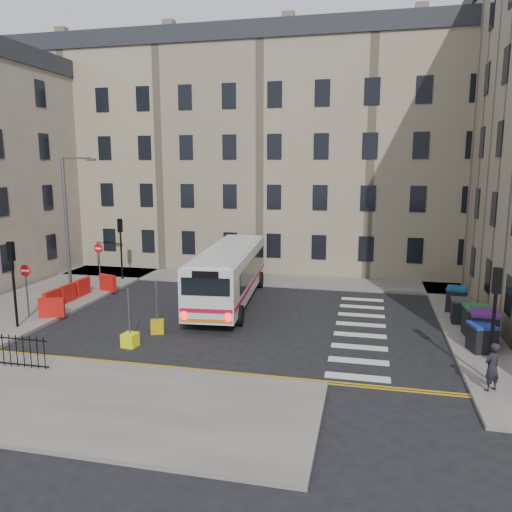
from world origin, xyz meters
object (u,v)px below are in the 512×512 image
at_px(wheelie_bin_b, 484,327).
at_px(bollard_yellow, 130,340).
at_px(wheelie_bin_c, 477,321).
at_px(wheelie_bin_e, 456,299).
at_px(wheelie_bin_a, 481,338).
at_px(bollard_chevron, 157,327).
at_px(wheelie_bin_d, 461,311).
at_px(streetlamp, 67,225).
at_px(bus, 229,272).
at_px(pedestrian, 492,367).

distance_m(wheelie_bin_b, bollard_yellow, 15.26).
bearing_deg(bollard_yellow, wheelie_bin_c, 16.13).
distance_m(wheelie_bin_e, bollard_yellow, 16.80).
height_order(wheelie_bin_b, wheelie_bin_c, wheelie_bin_b).
relative_size(wheelie_bin_a, wheelie_bin_e, 0.91).
distance_m(wheelie_bin_e, bollard_chevron, 15.54).
bearing_deg(bollard_yellow, bollard_chevron, 78.03).
bearing_deg(wheelie_bin_c, wheelie_bin_d, 94.86).
distance_m(streetlamp, wheelie_bin_d, 22.07).
bearing_deg(wheelie_bin_e, wheelie_bin_c, -72.75).
bearing_deg(wheelie_bin_e, wheelie_bin_b, -72.49).
xyz_separation_m(bus, wheelie_bin_a, (12.31, -5.36, -1.05)).
height_order(wheelie_bin_a, wheelie_bin_d, wheelie_bin_d).
relative_size(bus, bollard_yellow, 19.28).
distance_m(bus, bollard_chevron, 6.25).
distance_m(bus, wheelie_bin_c, 13.01).
xyz_separation_m(streetlamp, wheelie_bin_a, (21.91, -4.54, -3.60)).
height_order(wheelie_bin_a, wheelie_bin_b, wheelie_bin_b).
relative_size(wheelie_bin_c, wheelie_bin_e, 1.03).
bearing_deg(pedestrian, wheelie_bin_b, -135.82).
bearing_deg(pedestrian, wheelie_bin_a, -133.93).
distance_m(bus, wheelie_bin_e, 12.32).
relative_size(wheelie_bin_c, bollard_chevron, 2.32).
distance_m(wheelie_bin_c, bollard_chevron, 14.58).
bearing_deg(bus, wheelie_bin_c, -20.32).
bearing_deg(pedestrian, bus, -75.27).
distance_m(streetlamp, bus, 9.96).
distance_m(bus, wheelie_bin_b, 13.35).
height_order(wheelie_bin_a, bollard_chevron, wheelie_bin_a).
height_order(wheelie_bin_e, bollard_yellow, wheelie_bin_e).
bearing_deg(wheelie_bin_e, wheelie_bin_a, -75.73).
distance_m(wheelie_bin_a, wheelie_bin_c, 1.92).
xyz_separation_m(wheelie_bin_a, bollard_yellow, (-14.59, -2.37, -0.44)).
bearing_deg(wheelie_bin_d, wheelie_bin_a, -84.52).
xyz_separation_m(bus, pedestrian, (11.87, -9.23, -0.79)).
relative_size(wheelie_bin_c, bollard_yellow, 2.32).
bearing_deg(pedestrian, wheelie_bin_c, -133.74).
bearing_deg(pedestrian, wheelie_bin_e, -129.70).
height_order(wheelie_bin_a, wheelie_bin_c, wheelie_bin_c).
distance_m(wheelie_bin_a, wheelie_bin_d, 3.95).
height_order(bus, pedestrian, bus).
bearing_deg(wheelie_bin_b, pedestrian, -91.76).
bearing_deg(wheelie_bin_d, bus, 176.76).
bearing_deg(wheelie_bin_b, wheelie_bin_e, 100.34).
distance_m(wheelie_bin_d, pedestrian, 7.83).
height_order(wheelie_bin_e, pedestrian, pedestrian).
bearing_deg(bus, wheelie_bin_d, -11.56).
height_order(bus, wheelie_bin_c, bus).
bearing_deg(wheelie_bin_d, streetlamp, -178.18).
bearing_deg(pedestrian, wheelie_bin_d, -129.59).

